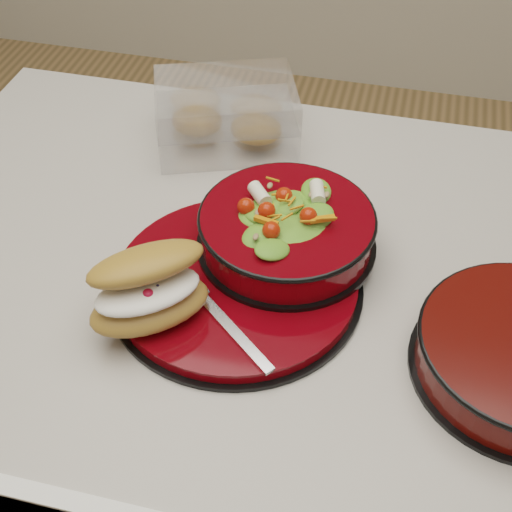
% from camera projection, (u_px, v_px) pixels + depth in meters
% --- Properties ---
extents(island_counter, '(1.24, 0.74, 0.90)m').
position_uv_depth(island_counter, '(319.00, 458.00, 1.20)').
color(island_counter, silver).
rests_on(island_counter, ground).
extents(dinner_plate, '(0.31, 0.31, 0.02)m').
position_uv_depth(dinner_plate, '(237.00, 283.00, 0.86)').
color(dinner_plate, black).
rests_on(dinner_plate, island_counter).
extents(salad_bowl, '(0.23, 0.23, 0.09)m').
position_uv_depth(salad_bowl, '(287.00, 225.00, 0.87)').
color(salad_bowl, black).
rests_on(salad_bowl, dinner_plate).
extents(croissant, '(0.16, 0.16, 0.08)m').
position_uv_depth(croissant, '(150.00, 289.00, 0.79)').
color(croissant, '#B07436').
rests_on(croissant, dinner_plate).
extents(fork, '(0.15, 0.13, 0.00)m').
position_uv_depth(fork, '(221.00, 317.00, 0.81)').
color(fork, silver).
rests_on(fork, dinner_plate).
extents(pastry_box, '(0.24, 0.21, 0.09)m').
position_uv_depth(pastry_box, '(226.00, 116.00, 1.06)').
color(pastry_box, white).
rests_on(pastry_box, island_counter).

